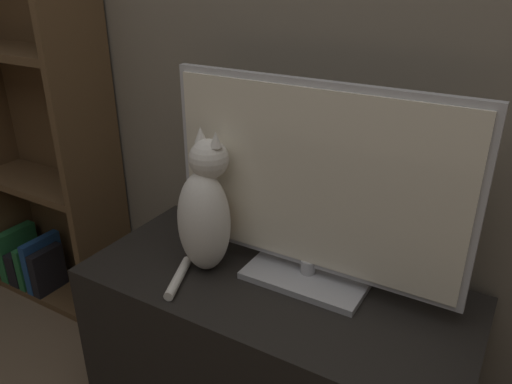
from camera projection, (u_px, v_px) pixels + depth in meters
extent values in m
cube|color=#756B5B|center=(331.00, 3.00, 1.38)|extent=(4.80, 0.05, 2.60)
cube|color=black|center=(272.00, 355.00, 1.58)|extent=(1.15, 0.52, 0.55)
cube|color=#B7B7BC|center=(308.00, 275.00, 1.48)|extent=(0.36, 0.22, 0.02)
cylinder|color=#B7B7BC|center=(308.00, 266.00, 1.47)|extent=(0.04, 0.04, 0.04)
cube|color=#B7B7BC|center=(314.00, 180.00, 1.36)|extent=(0.87, 0.02, 0.54)
cube|color=silver|center=(312.00, 182.00, 1.35)|extent=(0.83, 0.01, 0.51)
ellipsoid|color=silver|center=(204.00, 222.00, 1.47)|extent=(0.20, 0.18, 0.32)
ellipsoid|color=olive|center=(218.00, 220.00, 1.52)|extent=(0.10, 0.07, 0.17)
sphere|color=silver|center=(209.00, 159.00, 1.41)|extent=(0.14, 0.14, 0.12)
cone|color=silver|center=(200.00, 134.00, 1.41)|extent=(0.04, 0.04, 0.04)
cone|color=silver|center=(216.00, 139.00, 1.37)|extent=(0.04, 0.04, 0.04)
cylinder|color=silver|center=(178.00, 278.00, 1.46)|extent=(0.10, 0.19, 0.03)
cube|color=brown|center=(88.00, 134.00, 1.84)|extent=(0.03, 0.28, 1.65)
cube|color=brown|center=(57.00, 114.00, 2.09)|extent=(0.67, 0.03, 1.65)
cube|color=brown|center=(64.00, 289.00, 2.33)|extent=(0.61, 0.25, 0.03)
cube|color=brown|center=(44.00, 183.00, 2.10)|extent=(0.61, 0.25, 0.03)
cube|color=brown|center=(18.00, 52.00, 1.88)|extent=(0.61, 0.25, 0.03)
cube|color=#236B38|center=(18.00, 252.00, 2.37)|extent=(0.05, 0.20, 0.24)
cube|color=black|center=(28.00, 263.00, 2.35)|extent=(0.06, 0.18, 0.16)
cube|color=#236B38|center=(35.00, 263.00, 2.31)|extent=(0.04, 0.18, 0.21)
cube|color=navy|center=(43.00, 262.00, 2.28)|extent=(0.04, 0.19, 0.25)
cube|color=black|center=(48.00, 270.00, 2.26)|extent=(0.04, 0.16, 0.21)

